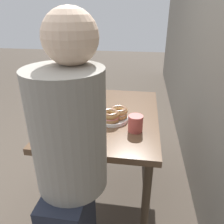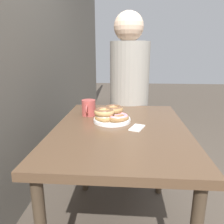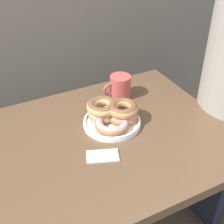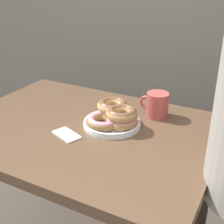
% 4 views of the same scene
% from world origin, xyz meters
% --- Properties ---
extents(dining_table, '(1.03, 0.75, 0.74)m').
position_xyz_m(dining_table, '(0.00, 0.38, 0.65)').
color(dining_table, brown).
rests_on(dining_table, ground_plane).
extents(donut_plate, '(0.24, 0.26, 0.09)m').
position_xyz_m(donut_plate, '(0.10, 0.44, 0.78)').
color(donut_plate, white).
rests_on(donut_plate, dining_table).
extents(coffee_mug, '(0.13, 0.09, 0.10)m').
position_xyz_m(coffee_mug, '(0.22, 0.60, 0.79)').
color(coffee_mug, '#B74C47').
rests_on(coffee_mug, dining_table).
extents(person_figure, '(0.40, 0.32, 1.45)m').
position_xyz_m(person_figure, '(0.66, 0.33, 0.78)').
color(person_figure, '#232838').
rests_on(person_figure, ground_plane).
extents(napkin, '(0.13, 0.10, 0.01)m').
position_xyz_m(napkin, '(-0.02, 0.29, 0.74)').
color(napkin, white).
rests_on(napkin, dining_table).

